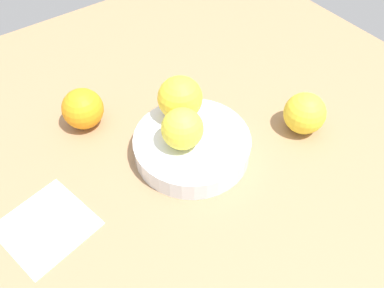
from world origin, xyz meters
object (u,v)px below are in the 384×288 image
Objects in this scene: orange_in_bowl_0 at (183,130)px; orange_loose_1 at (83,109)px; folded_napkin at (46,226)px; orange_loose_0 at (305,113)px; fruit_bowl at (192,146)px; orange_in_bowl_1 at (180,98)px.

orange_loose_1 is (-9.80, 17.53, -3.40)cm from orange_in_bowl_0.
orange_loose_0 is at bearing -9.72° from folded_napkin.
orange_in_bowl_0 reaches higher than fruit_bowl.
orange_loose_1 is (-11.70, 17.23, 1.98)cm from fruit_bowl.
orange_loose_1 is 0.60× the size of folded_napkin.
orange_loose_0 is at bearing -37.60° from orange_loose_1.
orange_in_bowl_1 is 1.04× the size of orange_loose_0.
fruit_bowl is at bearing -106.08° from orange_in_bowl_1.
orange_in_bowl_0 is at bearing 162.95° from orange_loose_0.
orange_loose_1 is at bearing 124.17° from fruit_bowl.
orange_loose_1 is at bearing 48.08° from folded_napkin.
orange_in_bowl_1 is 1.04× the size of orange_loose_1.
fruit_bowl is 26.37cm from folded_napkin.
orange_in_bowl_1 is 18.01cm from orange_loose_1.
orange_in_bowl_0 is 0.92× the size of orange_loose_0.
folded_napkin is at bearing 177.03° from orange_in_bowl_0.
orange_in_bowl_1 is (1.67, 5.78, 5.81)cm from fruit_bowl.
fruit_bowl is 2.67× the size of orange_loose_1.
folded_napkin is at bearing -170.23° from orange_in_bowl_1.
folded_napkin is (-26.30, 0.97, -1.59)cm from fruit_bowl.
orange_in_bowl_0 is (-1.90, -0.30, 5.38)cm from fruit_bowl.
folded_napkin is (-45.95, 7.87, -3.59)cm from orange_loose_0.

